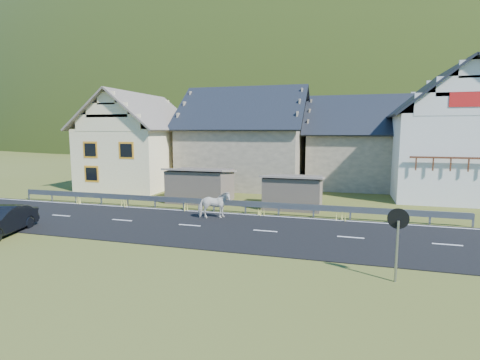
% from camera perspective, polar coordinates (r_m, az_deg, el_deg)
% --- Properties ---
extents(ground, '(160.00, 160.00, 0.00)m').
position_cam_1_polar(ground, '(19.66, -7.68, -6.96)').
color(ground, '#494F16').
rests_on(ground, ground).
extents(road, '(60.00, 7.00, 0.04)m').
position_cam_1_polar(road, '(19.66, -7.69, -6.91)').
color(road, black).
rests_on(road, ground).
extents(lane_markings, '(60.00, 6.60, 0.01)m').
position_cam_1_polar(lane_markings, '(19.65, -7.69, -6.84)').
color(lane_markings, silver).
rests_on(lane_markings, road).
extents(guardrail, '(28.10, 0.09, 0.75)m').
position_cam_1_polar(guardrail, '(22.87, -4.01, -3.40)').
color(guardrail, '#93969B').
rests_on(guardrail, ground).
extents(shed_left, '(4.30, 3.30, 2.40)m').
position_cam_1_polar(shed_left, '(26.08, -6.04, -0.86)').
color(shed_left, '#6F6051').
rests_on(shed_left, ground).
extents(shed_right, '(3.80, 2.90, 2.20)m').
position_cam_1_polar(shed_right, '(23.95, 8.08, -1.89)').
color(shed_right, '#6F6051').
rests_on(shed_right, ground).
extents(house_cream, '(7.80, 9.80, 8.30)m').
position_cam_1_polar(house_cream, '(34.33, -15.18, 6.40)').
color(house_cream, '#FFF1BD').
rests_on(house_cream, ground).
extents(house_stone_a, '(10.80, 9.80, 8.90)m').
position_cam_1_polar(house_stone_a, '(33.56, 0.95, 7.12)').
color(house_stone_a, tan).
rests_on(house_stone_a, ground).
extents(house_stone_b, '(9.80, 8.80, 8.10)m').
position_cam_1_polar(house_stone_b, '(34.44, 18.23, 6.09)').
color(house_stone_b, tan).
rests_on(house_stone_b, ground).
extents(house_white, '(8.80, 10.80, 9.70)m').
position_cam_1_polar(house_white, '(32.25, 29.28, 6.89)').
color(house_white, silver).
rests_on(house_white, ground).
extents(mountain, '(440.00, 280.00, 260.00)m').
position_cam_1_polar(mountain, '(199.00, 15.05, 0.16)').
color(mountain, '#21310D').
rests_on(mountain, ground).
extents(conifer_patch, '(76.00, 50.00, 28.00)m').
position_cam_1_polar(conifer_patch, '(142.00, -10.34, 7.93)').
color(conifer_patch, black).
rests_on(conifer_patch, ground).
extents(horse, '(1.41, 1.96, 1.51)m').
position_cam_1_polar(horse, '(20.90, -3.99, -3.80)').
color(horse, silver).
rests_on(horse, road).
extents(car, '(2.32, 4.27, 1.33)m').
position_cam_1_polar(car, '(21.01, -32.74, -5.31)').
color(car, black).
rests_on(car, ground).
extents(traffic_mirror, '(0.68, 0.21, 2.43)m').
position_cam_1_polar(traffic_mirror, '(13.20, 22.91, -6.77)').
color(traffic_mirror, '#93969B').
rests_on(traffic_mirror, ground).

